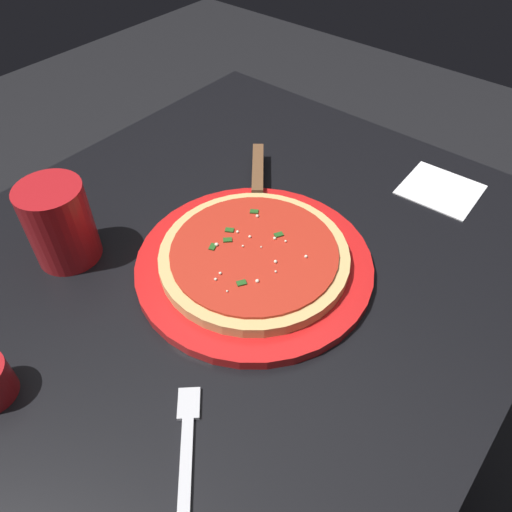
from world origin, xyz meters
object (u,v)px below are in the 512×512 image
serving_plate (256,263)px  pizza (256,254)px  fork (186,462)px  cup_tall_drink (60,224)px  pizza_server (257,185)px  napkin_folded_right (440,190)px

serving_plate → pizza: size_ratio=1.26×
pizza → fork: (0.25, 0.12, -0.02)m
fork → cup_tall_drink: bearing=-107.1°
pizza_server → serving_plate: bearing=38.7°
pizza_server → cup_tall_drink: (0.27, -0.12, 0.04)m
fork → pizza: bearing=-154.9°
serving_plate → pizza: pizza is taller
serving_plate → napkin_folded_right: 0.35m
cup_tall_drink → serving_plate: bearing=124.5°
fork → napkin_folded_right: bearing=179.5°
pizza → fork: 0.28m
pizza → cup_tall_drink: bearing=-55.5°
pizza_server → fork: bearing=30.1°
pizza_server → cup_tall_drink: cup_tall_drink is taller
cup_tall_drink → napkin_folded_right: cup_tall_drink is taller
pizza → napkin_folded_right: bearing=159.2°
serving_plate → fork: size_ratio=2.16×
pizza_server → fork: 0.43m
serving_plate → fork: (0.25, 0.12, -0.00)m
serving_plate → cup_tall_drink: (0.15, -0.22, 0.05)m
napkin_folded_right → pizza_server: bearing=-48.0°
serving_plate → napkin_folded_right: (-0.32, 0.12, -0.01)m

